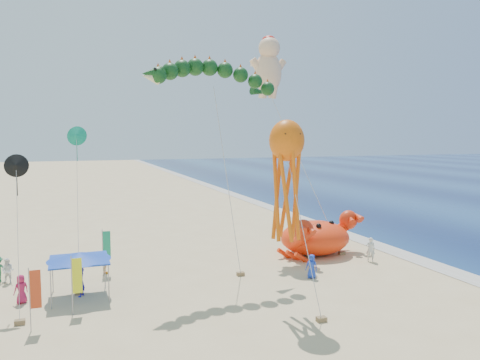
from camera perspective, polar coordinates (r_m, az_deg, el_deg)
name	(u,v)px	position (r m, az deg, el deg)	size (l,w,h in m)	color
ground	(278,277)	(32.30, 4.66, -11.76)	(320.00, 320.00, 0.00)	#D1B784
foam_strip	(421,261)	(38.72, 21.21, -9.19)	(320.00, 320.00, 0.00)	silver
crab_inflatable	(316,236)	(38.20, 9.22, -6.81)	(7.71, 6.63, 3.38)	#FF350D
dragon_kite	(212,80)	(31.60, -3.49, 12.08)	(9.76, 4.04, 14.28)	#0F3814
cherub_kite	(269,65)	(39.68, 3.51, 13.76)	(6.06, 5.44, 17.70)	#FFC99B
octopus_kite	(287,171)	(25.23, 5.70, 1.12)	(2.19, 3.32, 10.39)	#E7600C
canopy_blue	(79,257)	(29.43, -19.03, -8.82)	(3.65, 3.65, 2.71)	gray
feather_flags	(53,270)	(28.70, -21.81, -10.16)	(7.45, 8.44, 3.20)	gray
beachgoers	(95,277)	(30.74, -17.30, -11.26)	(26.83, 11.46, 1.86)	#B31C49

